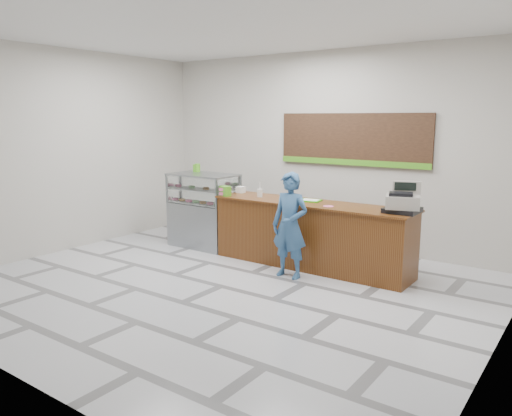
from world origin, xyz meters
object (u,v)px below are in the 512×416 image
Objects in this scene: display_case at (204,210)px; serving_tray at (309,200)px; sales_counter at (311,235)px; cash_register at (403,201)px; customer at (290,225)px.

display_case is 2.16m from serving_tray.
sales_counter is 5.56× the size of cash_register.
cash_register is at bearing 23.86° from customer.
customer is at bearing -174.52° from cash_register.
display_case is at bearing 164.11° from customer.
serving_tray is (-1.52, 0.08, -0.15)m from cash_register.
display_case is 3.69m from cash_register.
customer is (-0.00, -0.62, 0.26)m from sales_counter.
customer is (0.09, -0.72, -0.26)m from serving_tray.
serving_tray is 0.25× the size of customer.
display_case reaches higher than serving_tray.
serving_tray is at bearing 96.95° from customer.
sales_counter is at bearing -56.38° from serving_tray.
display_case is 2.27× the size of cash_register.
display_case is at bearing -179.99° from sales_counter.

